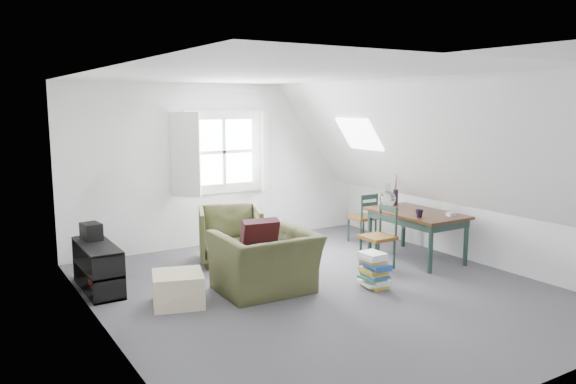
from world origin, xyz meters
TOP-DOWN VIEW (x-y plane):
  - floor at (0.00, 0.00)m, footprint 5.50×5.50m
  - ceiling at (0.00, 0.00)m, footprint 5.50×5.50m
  - wall_back at (0.00, 2.75)m, footprint 5.00×0.00m
  - wall_front at (0.00, -2.75)m, footprint 5.00×0.00m
  - wall_left at (-2.50, 0.00)m, footprint 0.00×5.50m
  - wall_right at (2.50, 0.00)m, footprint 0.00×5.50m
  - slope_left at (-1.55, 0.00)m, footprint 3.19×5.50m
  - slope_right at (1.55, 0.00)m, footprint 3.19×5.50m
  - dormer_window at (0.00, 2.68)m, footprint 1.71×0.35m
  - skylight at (1.55, 1.30)m, footprint 0.35×0.75m
  - armchair_near at (-0.61, 0.31)m, footprint 1.12×0.99m
  - armchair_far at (-0.41, 1.66)m, footprint 1.09×1.11m
  - throw_pillow at (-0.61, 0.46)m, footprint 0.47×0.31m
  - ottoman at (-1.64, 0.45)m, footprint 0.67×0.67m
  - dining_table at (1.91, 0.43)m, footprint 0.82×1.36m
  - demijohn at (1.76, 0.88)m, footprint 0.24×0.24m
  - vase_twigs at (2.01, 0.98)m, footprint 0.08×0.08m
  - cup at (1.66, 0.13)m, footprint 0.14×0.14m
  - paper_box at (2.11, -0.02)m, footprint 0.13×0.09m
  - dining_chair_far at (1.87, 1.55)m, footprint 0.38×0.38m
  - dining_chair_near at (1.18, 0.38)m, footprint 0.39×0.39m
  - media_shelf at (-2.27, 1.39)m, footprint 0.36×1.09m
  - electronics_box at (-2.27, 1.68)m, footprint 0.23×0.30m
  - magazine_stack at (0.58, -0.23)m, footprint 0.32×0.38m

SIDE VIEW (x-z plane):
  - floor at x=0.00m, z-range 0.00..0.00m
  - armchair_near at x=-0.61m, z-range -0.36..0.36m
  - armchair_far at x=-0.41m, z-range -0.39..0.39m
  - ottoman at x=-1.64m, z-range 0.00..0.36m
  - magazine_stack at x=0.58m, z-range 0.00..0.43m
  - media_shelf at x=-2.27m, z-range -0.03..0.53m
  - dining_chair_far at x=1.87m, z-range 0.02..0.82m
  - dining_chair_near at x=1.18m, z-range 0.02..0.85m
  - dining_table at x=1.91m, z-range 0.25..0.93m
  - throw_pillow at x=-0.61m, z-range 0.40..0.86m
  - electronics_box at x=-2.27m, z-range 0.54..0.76m
  - cup at x=1.66m, z-range 0.63..0.73m
  - paper_box at x=2.11m, z-range 0.68..0.72m
  - vase_twigs at x=2.01m, z-range 0.52..1.11m
  - demijohn at x=1.76m, z-range 0.65..1.00m
  - wall_back at x=0.00m, z-range -1.25..3.75m
  - wall_front at x=0.00m, z-range -1.25..3.75m
  - wall_left at x=-2.50m, z-range -1.50..4.00m
  - wall_right at x=2.50m, z-range -1.50..4.00m
  - dormer_window at x=0.00m, z-range 0.80..2.10m
  - skylight at x=1.55m, z-range 1.51..1.98m
  - slope_left at x=-1.55m, z-range -0.47..4.02m
  - slope_right at x=1.55m, z-range -0.47..4.02m
  - ceiling at x=0.00m, z-range 2.50..2.50m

